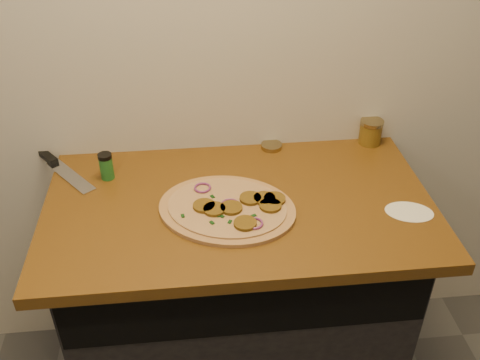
{
  "coord_description": "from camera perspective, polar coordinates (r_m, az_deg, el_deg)",
  "views": [
    {
      "loc": [
        -0.14,
        0.1,
        1.9
      ],
      "look_at": [
        0.01,
        1.46,
        0.95
      ],
      "focal_mm": 40.0,
      "sensor_mm": 36.0,
      "label": 1
    }
  ],
  "objects": [
    {
      "name": "cabinet",
      "position": [
        2.0,
        -0.21,
        -12.53
      ],
      "size": [
        1.1,
        0.6,
        0.86
      ],
      "primitive_type": "cube",
      "color": "black",
      "rests_on": "ground"
    },
    {
      "name": "countertop",
      "position": [
        1.67,
        -0.13,
        -2.74
      ],
      "size": [
        1.2,
        0.7,
        0.04
      ],
      "primitive_type": "cube",
      "color": "brown",
      "rests_on": "cabinet"
    },
    {
      "name": "pizza",
      "position": [
        1.61,
        -1.2,
        -3.0
      ],
      "size": [
        0.52,
        0.52,
        0.03
      ],
      "color": "tan",
      "rests_on": "countertop"
    },
    {
      "name": "chefs_knife",
      "position": [
        1.92,
        -18.96,
        1.55
      ],
      "size": [
        0.25,
        0.31,
        0.02
      ],
      "color": "#B7BAC1",
      "rests_on": "countertop"
    },
    {
      "name": "mason_jar_lid",
      "position": [
        1.92,
        3.38,
        3.63
      ],
      "size": [
        0.09,
        0.09,
        0.02
      ],
      "primitive_type": "cylinder",
      "rotation": [
        0.0,
        0.0,
        -0.18
      ],
      "color": "#907D53",
      "rests_on": "countertop"
    },
    {
      "name": "salsa_jar",
      "position": [
        1.99,
        13.76,
        5.04
      ],
      "size": [
        0.08,
        0.08,
        0.09
      ],
      "color": "#9C240F",
      "rests_on": "countertop"
    },
    {
      "name": "spice_shaker",
      "position": [
        1.79,
        -14.08,
        1.45
      ],
      "size": [
        0.05,
        0.05,
        0.09
      ],
      "color": "#1F6525",
      "rests_on": "countertop"
    },
    {
      "name": "flour_spill",
      "position": [
        1.69,
        17.6,
        -3.26
      ],
      "size": [
        0.18,
        0.18,
        0.0
      ],
      "primitive_type": "cylinder",
      "rotation": [
        0.0,
        0.0,
        -0.25
      ],
      "color": "white",
      "rests_on": "countertop"
    }
  ]
}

